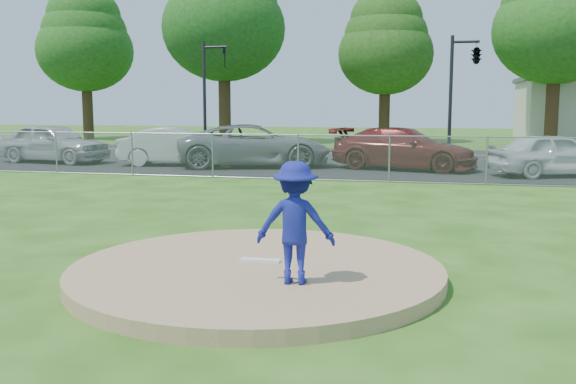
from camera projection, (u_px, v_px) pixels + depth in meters
name	position (u px, v px, depth m)	size (l,w,h in m)	color
ground	(350.00, 189.00, 18.97)	(120.00, 120.00, 0.00)	#245011
pitchers_mound	(257.00, 272.00, 9.32)	(5.40, 5.40, 0.20)	#9E7B57
pitching_rubber	(260.00, 260.00, 9.49)	(0.60, 0.15, 0.04)	white
chain_link_fence	(358.00, 159.00, 20.80)	(40.00, 0.06, 1.50)	gray
parking_lot	(372.00, 168.00, 25.24)	(50.00, 8.00, 0.01)	black
street	(387.00, 154.00, 32.48)	(60.00, 7.00, 0.01)	black
tree_far_left	(85.00, 39.00, 45.16)	(6.72, 6.72, 10.74)	#362313
tree_left	(223.00, 13.00, 40.59)	(7.84, 7.84, 12.53)	#362413
tree_center	(386.00, 42.00, 41.46)	(6.16, 6.16, 9.84)	#322112
tree_right	(557.00, 14.00, 37.11)	(7.28, 7.28, 11.63)	#382214
traffic_signal_left	(209.00, 87.00, 32.07)	(1.28, 0.20, 5.60)	black
traffic_signal_center	(474.00, 57.00, 29.02)	(1.42, 2.48, 5.60)	black
pitcher	(295.00, 223.00, 8.27)	(1.03, 0.59, 1.59)	navy
traffic_cone	(226.00, 158.00, 25.50)	(0.37, 0.37, 0.73)	#FF600D
parked_car_silver	(54.00, 143.00, 27.52)	(1.98, 4.92, 1.68)	#AEAEB3
parked_car_white	(177.00, 146.00, 26.25)	(1.63, 4.68, 1.54)	silver
parked_car_gray	(255.00, 145.00, 25.68)	(2.81, 6.10, 1.70)	slate
parked_car_darkred	(404.00, 149.00, 24.59)	(2.24, 5.52, 1.60)	maroon
parked_car_pearl	(555.00, 154.00, 22.27)	(1.79, 4.46, 1.52)	silver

